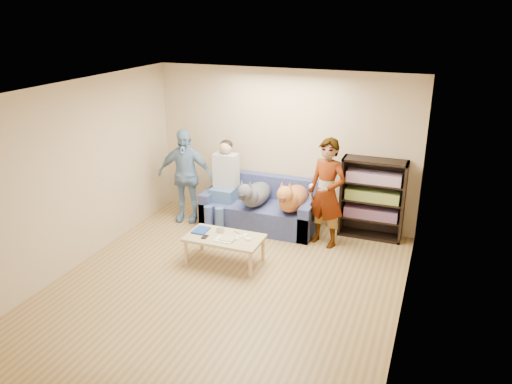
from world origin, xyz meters
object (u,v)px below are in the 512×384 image
at_px(dog_tan, 292,198).
at_px(coffee_table, 224,240).
at_px(person_seated, 224,180).
at_px(person_standing_left, 185,176).
at_px(dog_gray, 254,194).
at_px(notebook_blue, 201,230).
at_px(bookshelf, 373,197).
at_px(sofa, 261,210).
at_px(camera_silver, 220,230).
at_px(person_standing_right, 327,193).

height_order(dog_tan, coffee_table, dog_tan).
height_order(person_seated, coffee_table, person_seated).
distance_m(person_standing_left, dog_gray, 1.27).
bearing_deg(person_seated, dog_gray, -7.69).
height_order(notebook_blue, bookshelf, bookshelf).
bearing_deg(person_standing_left, person_seated, -2.05).
relative_size(coffee_table, bookshelf, 0.85).
bearing_deg(coffee_table, notebook_blue, 172.87).
relative_size(sofa, bookshelf, 1.46).
distance_m(dog_gray, coffee_table, 1.27).
bearing_deg(person_seated, person_standing_left, -170.97).
distance_m(camera_silver, coffee_table, 0.18).
relative_size(sofa, dog_gray, 1.53).
bearing_deg(coffee_table, sofa, 88.97).
bearing_deg(bookshelf, camera_silver, -141.32).
height_order(notebook_blue, dog_tan, dog_tan).
height_order(sofa, dog_gray, dog_gray).
xyz_separation_m(camera_silver, coffee_table, (0.12, -0.12, -0.07)).
relative_size(camera_silver, dog_tan, 0.09).
bearing_deg(dog_gray, person_seated, 172.31).
height_order(person_seated, dog_tan, person_seated).
bearing_deg(bookshelf, person_seated, -171.55).
xyz_separation_m(notebook_blue, person_seated, (-0.20, 1.27, 0.34)).
bearing_deg(coffee_table, dog_tan, 64.14).
bearing_deg(person_standing_right, bookshelf, 60.31).
bearing_deg(person_seated, notebook_blue, -81.06).
bearing_deg(camera_silver, dog_tan, 57.39).
bearing_deg(sofa, person_seated, -168.55).
height_order(sofa, bookshelf, bookshelf).
xyz_separation_m(coffee_table, bookshelf, (1.83, 1.68, 0.31)).
relative_size(person_standing_left, dog_gray, 1.30).
relative_size(sofa, coffee_table, 1.73).
xyz_separation_m(dog_tan, coffee_table, (-0.61, -1.27, -0.27)).
distance_m(person_standing_right, person_standing_left, 2.48).
bearing_deg(coffee_table, camera_silver, 135.00).
distance_m(notebook_blue, coffee_table, 0.41).
relative_size(camera_silver, sofa, 0.06).
relative_size(person_standing_right, coffee_table, 1.55).
height_order(person_seated, dog_gray, person_seated).
distance_m(person_standing_right, person_seated, 1.81).
relative_size(person_standing_left, person_seated, 1.10).
xyz_separation_m(sofa, bookshelf, (1.80, 0.23, 0.40)).
height_order(dog_gray, bookshelf, bookshelf).
height_order(notebook_blue, person_seated, person_seated).
relative_size(person_standing_right, sofa, 0.90).
bearing_deg(coffee_table, dog_gray, 90.80).
distance_m(sofa, coffee_table, 1.45).
height_order(coffee_table, bookshelf, bookshelf).
xyz_separation_m(notebook_blue, coffee_table, (0.40, -0.05, -0.06)).
xyz_separation_m(person_standing_right, sofa, (-1.18, 0.31, -0.57)).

